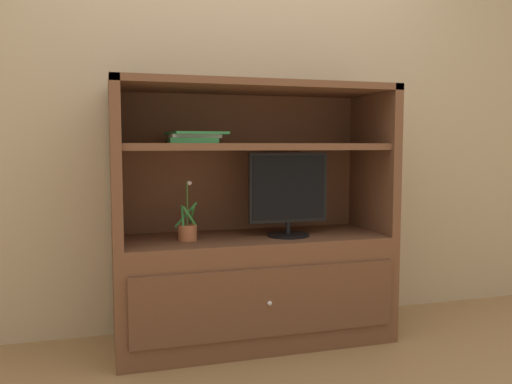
{
  "coord_description": "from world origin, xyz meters",
  "views": [
    {
      "loc": [
        -0.79,
        -2.35,
        1.1
      ],
      "look_at": [
        0.0,
        0.35,
        0.84
      ],
      "focal_mm": 36.52,
      "sensor_mm": 36.0,
      "label": 1
    }
  ],
  "objects_px": {
    "potted_plant": "(188,230)",
    "magazine_stack": "(193,138)",
    "media_console": "(253,259)",
    "tv_monitor": "(288,194)"
  },
  "relations": [
    {
      "from": "media_console",
      "to": "potted_plant",
      "type": "distance_m",
      "value": 0.42
    },
    {
      "from": "media_console",
      "to": "magazine_stack",
      "type": "bearing_deg",
      "value": -178.3
    },
    {
      "from": "tv_monitor",
      "to": "potted_plant",
      "type": "bearing_deg",
      "value": 177.39
    },
    {
      "from": "potted_plant",
      "to": "media_console",
      "type": "bearing_deg",
      "value": 5.49
    },
    {
      "from": "tv_monitor",
      "to": "magazine_stack",
      "type": "distance_m",
      "value": 0.6
    },
    {
      "from": "media_console",
      "to": "tv_monitor",
      "type": "height_order",
      "value": "media_console"
    },
    {
      "from": "potted_plant",
      "to": "magazine_stack",
      "type": "bearing_deg",
      "value": 33.07
    },
    {
      "from": "media_console",
      "to": "tv_monitor",
      "type": "xyz_separation_m",
      "value": [
        0.18,
        -0.06,
        0.37
      ]
    },
    {
      "from": "media_console",
      "to": "tv_monitor",
      "type": "bearing_deg",
      "value": -18.35
    },
    {
      "from": "tv_monitor",
      "to": "media_console",
      "type": "bearing_deg",
      "value": 161.65
    }
  ]
}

